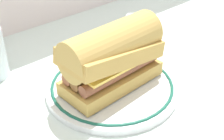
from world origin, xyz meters
TOP-DOWN VIEW (x-y plane):
  - ground_plane at (0.00, 0.00)m, footprint 1.50×1.50m
  - plate at (0.01, 0.03)m, footprint 0.25×0.25m
  - sausage_sandwich at (0.01, 0.03)m, footprint 0.20×0.09m
  - salt_shaker at (0.17, 0.14)m, footprint 0.03×0.03m

SIDE VIEW (x-z plane):
  - ground_plane at x=0.00m, z-range 0.00..0.00m
  - plate at x=0.01m, z-range 0.00..0.02m
  - salt_shaker at x=0.17m, z-range 0.00..0.07m
  - sausage_sandwich at x=0.01m, z-range 0.02..0.14m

